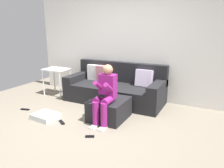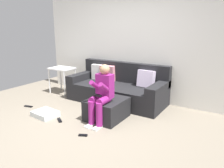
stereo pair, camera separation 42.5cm
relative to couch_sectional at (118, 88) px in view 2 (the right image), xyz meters
The scene contains 10 objects.
ground_plane 1.62m from the couch_sectional, 84.88° to the right, with size 6.54×6.54×0.00m, color slate.
wall_back 1.15m from the couch_sectional, 72.71° to the left, with size 5.03×0.10×2.71m, color silver.
couch_sectional is the anchor object (origin of this frame).
ottoman 1.04m from the couch_sectional, 70.92° to the right, with size 0.64×0.73×0.39m, color black.
person_seated 1.25m from the couch_sectional, 73.09° to the right, with size 0.30×0.57×1.07m.
storage_bin 1.73m from the couch_sectional, 116.14° to the right, with size 0.46×0.38×0.10m, color silver.
side_table 1.61m from the couch_sectional, behind, with size 0.59×0.47×0.67m.
remote_near_ottoman 1.84m from the couch_sectional, 77.47° to the right, with size 0.14×0.05×0.02m, color black.
remote_by_storage_bin 1.61m from the couch_sectional, 103.01° to the right, with size 0.19×0.05×0.02m, color black.
remote_under_side_table 2.04m from the couch_sectional, 136.80° to the right, with size 0.19×0.05×0.02m, color black.
Camera 2 is at (2.35, -2.66, 1.72)m, focal length 35.15 mm.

